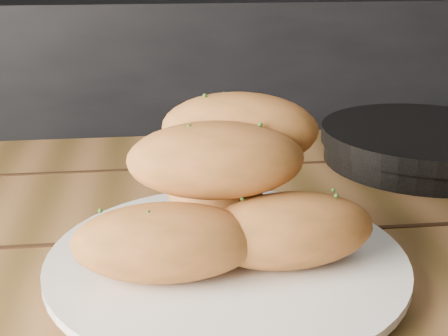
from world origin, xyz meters
TOP-DOWN VIEW (x-y plane):
  - plate at (-0.86, 0.53)m, footprint 0.31×0.31m
  - bread_rolls at (-0.86, 0.53)m, footprint 0.25×0.20m
  - skillet at (-0.57, 0.79)m, footprint 0.40×0.26m

SIDE VIEW (x-z plane):
  - plate at x=-0.86m, z-range 0.75..0.77m
  - skillet at x=-0.57m, z-range 0.75..0.80m
  - bread_rolls at x=-0.86m, z-range 0.76..0.89m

